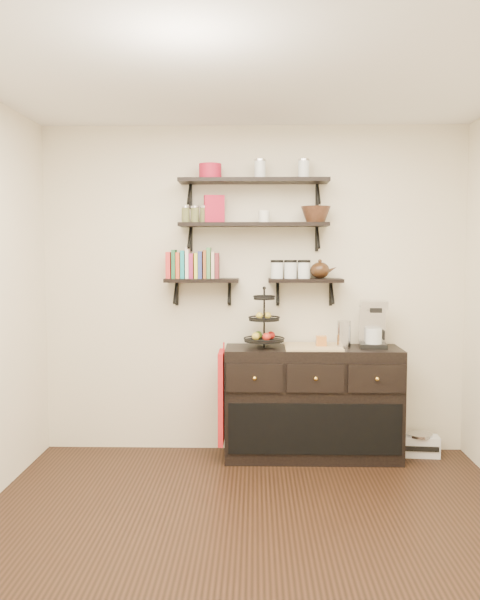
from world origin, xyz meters
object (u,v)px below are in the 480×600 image
at_px(fruit_stand, 264,327).
at_px(radio, 419,445).
at_px(sideboard, 312,403).
at_px(coffee_maker, 373,325).

bearing_deg(fruit_stand, radio, 2.65).
relative_size(sideboard, fruit_stand, 2.99).
bearing_deg(coffee_maker, fruit_stand, -174.13).
bearing_deg(radio, coffee_maker, -170.58).
xyz_separation_m(coffee_maker, radio, (0.40, 0.04, -0.99)).
bearing_deg(fruit_stand, coffee_maker, 1.50).
xyz_separation_m(sideboard, fruit_stand, (-0.39, 0.00, 0.61)).
bearing_deg(radio, fruit_stand, -173.07).
height_order(sideboard, fruit_stand, fruit_stand).
bearing_deg(sideboard, radio, 4.02).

